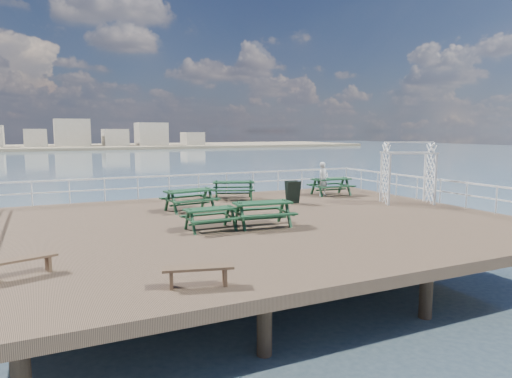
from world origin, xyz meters
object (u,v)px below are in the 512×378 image
object	(u,v)px
picnic_table_c	(331,183)
person	(323,179)
flat_bench_near	(22,262)
picnic_table_a	(190,196)
picnic_table_b	(234,186)
picnic_table_d	(210,214)
picnic_table_e	(263,209)
flat_bench_far	(198,272)
trellis_arbor	(408,176)

from	to	relation	value
picnic_table_c	person	size ratio (longest dim) A/B	1.21
flat_bench_near	picnic_table_c	bearing A→B (deg)	13.73
picnic_table_a	flat_bench_near	world-z (taller)	picnic_table_a
picnic_table_b	picnic_table_d	size ratio (longest dim) A/B	1.38
picnic_table_e	person	bearing A→B (deg)	47.27
picnic_table_a	flat_bench_far	xyz separation A→B (m)	(-2.51, -8.74, -0.30)
trellis_arbor	flat_bench_far	bearing A→B (deg)	-128.23
picnic_table_b	flat_bench_near	world-z (taller)	picnic_table_b
flat_bench_far	flat_bench_near	bearing A→B (deg)	158.99
picnic_table_c	picnic_table_d	bearing A→B (deg)	-144.64
picnic_table_c	picnic_table_a	bearing A→B (deg)	-166.56
picnic_table_c	person	distance (m)	0.68
picnic_table_e	trellis_arbor	xyz separation A→B (m)	(7.94, 1.69, 0.61)
person	trellis_arbor	bearing A→B (deg)	-73.41
picnic_table_c	picnic_table_d	distance (m)	9.67
picnic_table_e	trellis_arbor	world-z (taller)	trellis_arbor
flat_bench_far	picnic_table_d	bearing A→B (deg)	81.81
trellis_arbor	flat_bench_near	bearing A→B (deg)	-141.56
picnic_table_a	picnic_table_d	bearing A→B (deg)	-105.78
flat_bench_far	trellis_arbor	xyz separation A→B (m)	(11.77, 6.50, 0.90)
person	picnic_table_e	bearing A→B (deg)	-153.81
picnic_table_a	trellis_arbor	xyz separation A→B (m)	(9.25, -2.25, 0.60)
picnic_table_e	person	world-z (taller)	person
picnic_table_d	picnic_table_e	xyz separation A→B (m)	(1.78, -0.19, 0.08)
flat_bench_near	flat_bench_far	distance (m)	4.01
picnic_table_d	person	bearing A→B (deg)	31.14
picnic_table_c	person	xyz separation A→B (m)	(-0.60, -0.20, 0.23)
flat_bench_far	person	bearing A→B (deg)	59.96
picnic_table_b	trellis_arbor	world-z (taller)	trellis_arbor
picnic_table_c	picnic_table_e	size ratio (longest dim) A/B	0.98
picnic_table_c	flat_bench_far	distance (m)	14.41
picnic_table_b	picnic_table_d	xyz separation A→B (m)	(-3.28, -5.96, -0.08)
picnic_table_e	flat_bench_near	world-z (taller)	picnic_table_e
picnic_table_d	picnic_table_b	bearing A→B (deg)	59.34
picnic_table_c	trellis_arbor	xyz separation A→B (m)	(1.53, -3.63, 0.61)
person	picnic_table_d	bearing A→B (deg)	-162.16
picnic_table_b	picnic_table_e	world-z (taller)	picnic_table_b
flat_bench_near	flat_bench_far	bearing A→B (deg)	-51.46
flat_bench_near	person	xyz separation A→B (m)	(12.91, 7.63, 0.53)
person	picnic_table_c	bearing A→B (deg)	3.29
picnic_table_e	flat_bench_near	xyz separation A→B (m)	(-7.10, -2.51, -0.29)
person	flat_bench_far	bearing A→B (deg)	-149.34
picnic_table_c	trellis_arbor	distance (m)	3.99
flat_bench_far	trellis_arbor	world-z (taller)	trellis_arbor
picnic_table_b	picnic_table_c	distance (m)	4.99
picnic_table_a	picnic_table_b	size ratio (longest dim) A/B	0.93
picnic_table_a	person	world-z (taller)	person
trellis_arbor	person	xyz separation A→B (m)	(-2.13, 3.43, -0.37)
picnic_table_d	picnic_table_c	bearing A→B (deg)	30.20
picnic_table_c	flat_bench_far	world-z (taller)	picnic_table_c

